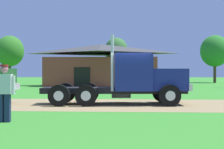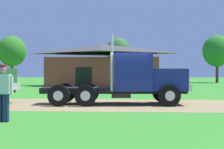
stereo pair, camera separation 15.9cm
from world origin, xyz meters
name	(u,v)px [view 2 (the right image)]	position (x,y,z in m)	size (l,w,h in m)	color
ground_plane	(124,104)	(0.00, 0.00, 0.00)	(200.00, 200.00, 0.00)	#388B2B
dirt_track	(124,104)	(0.00, 0.00, 0.00)	(120.00, 6.16, 0.01)	#9A8156
truck_foreground_white	(134,80)	(0.45, 0.21, 1.21)	(7.31, 2.98, 3.37)	black
visitor_walking_mid	(3,90)	(-3.68, -5.93, 1.02)	(0.69, 0.29, 1.82)	silver
shed_building	(104,66)	(-3.27, 23.18, 2.44)	(13.56, 7.69, 5.06)	brown
tree_left	(12,51)	(-18.16, 32.03, 4.86)	(4.26, 4.26, 7.22)	#513823
tree_mid	(118,51)	(-1.78, 28.47, 4.62)	(3.20, 3.20, 6.43)	#513823
tree_right	(217,51)	(13.60, 36.36, 5.05)	(4.57, 4.57, 7.59)	#513823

